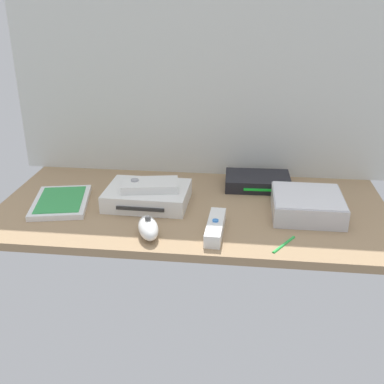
{
  "coord_description": "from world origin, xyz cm",
  "views": [
    {
      "loc": [
        12.53,
        -108.21,
        51.11
      ],
      "look_at": [
        0.0,
        0.0,
        4.0
      ],
      "focal_mm": 43.58,
      "sensor_mm": 36.0,
      "label": 1
    }
  ],
  "objects_px": {
    "mini_computer": "(307,205)",
    "network_router": "(257,181)",
    "game_case": "(61,202)",
    "remote_wand": "(215,227)",
    "stylus_pen": "(284,244)",
    "remote_classic_pad": "(150,185)",
    "remote_nunchuk": "(148,228)",
    "game_console": "(148,196)"
  },
  "relations": [
    {
      "from": "game_console",
      "to": "remote_wand",
      "type": "xyz_separation_m",
      "value": [
        0.19,
        -0.14,
        -0.01
      ]
    },
    {
      "from": "network_router",
      "to": "stylus_pen",
      "type": "bearing_deg",
      "value": -82.22
    },
    {
      "from": "remote_wand",
      "to": "stylus_pen",
      "type": "bearing_deg",
      "value": -11.75
    },
    {
      "from": "mini_computer",
      "to": "remote_nunchuk",
      "type": "relative_size",
      "value": 1.57
    },
    {
      "from": "game_console",
      "to": "network_router",
      "type": "xyz_separation_m",
      "value": [
        0.29,
        0.14,
        -0.0
      ]
    },
    {
      "from": "mini_computer",
      "to": "remote_classic_pad",
      "type": "bearing_deg",
      "value": 177.37
    },
    {
      "from": "game_console",
      "to": "remote_classic_pad",
      "type": "xyz_separation_m",
      "value": [
        0.01,
        -0.0,
        0.03
      ]
    },
    {
      "from": "game_case",
      "to": "game_console",
      "type": "bearing_deg",
      "value": -3.39
    },
    {
      "from": "remote_wand",
      "to": "remote_classic_pad",
      "type": "xyz_separation_m",
      "value": [
        -0.18,
        0.14,
        0.04
      ]
    },
    {
      "from": "mini_computer",
      "to": "remote_wand",
      "type": "distance_m",
      "value": 0.25
    },
    {
      "from": "remote_wand",
      "to": "remote_nunchuk",
      "type": "distance_m",
      "value": 0.15
    },
    {
      "from": "remote_nunchuk",
      "to": "network_router",
      "type": "bearing_deg",
      "value": 33.05
    },
    {
      "from": "mini_computer",
      "to": "remote_nunchuk",
      "type": "bearing_deg",
      "value": -157.39
    },
    {
      "from": "network_router",
      "to": "stylus_pen",
      "type": "distance_m",
      "value": 0.33
    },
    {
      "from": "game_console",
      "to": "game_case",
      "type": "height_order",
      "value": "game_console"
    },
    {
      "from": "stylus_pen",
      "to": "remote_wand",
      "type": "bearing_deg",
      "value": 166.15
    },
    {
      "from": "remote_wand",
      "to": "remote_nunchuk",
      "type": "relative_size",
      "value": 1.37
    },
    {
      "from": "network_router",
      "to": "remote_wand",
      "type": "xyz_separation_m",
      "value": [
        -0.1,
        -0.29,
        -0.0
      ]
    },
    {
      "from": "network_router",
      "to": "remote_classic_pad",
      "type": "distance_m",
      "value": 0.32
    },
    {
      "from": "remote_nunchuk",
      "to": "remote_classic_pad",
      "type": "bearing_deg",
      "value": 80.63
    },
    {
      "from": "game_console",
      "to": "remote_nunchuk",
      "type": "relative_size",
      "value": 1.97
    },
    {
      "from": "remote_classic_pad",
      "to": "stylus_pen",
      "type": "height_order",
      "value": "remote_classic_pad"
    },
    {
      "from": "mini_computer",
      "to": "remote_classic_pad",
      "type": "relative_size",
      "value": 1.1
    },
    {
      "from": "game_case",
      "to": "remote_wand",
      "type": "relative_size",
      "value": 1.43
    },
    {
      "from": "remote_nunchuk",
      "to": "remote_classic_pad",
      "type": "relative_size",
      "value": 0.7
    },
    {
      "from": "network_router",
      "to": "stylus_pen",
      "type": "height_order",
      "value": "network_router"
    },
    {
      "from": "game_console",
      "to": "network_router",
      "type": "bearing_deg",
      "value": 28.33
    },
    {
      "from": "game_console",
      "to": "remote_wand",
      "type": "height_order",
      "value": "game_console"
    },
    {
      "from": "mini_computer",
      "to": "network_router",
      "type": "relative_size",
      "value": 0.93
    },
    {
      "from": "game_console",
      "to": "mini_computer",
      "type": "relative_size",
      "value": 1.26
    },
    {
      "from": "game_console",
      "to": "remote_nunchuk",
      "type": "distance_m",
      "value": 0.18
    },
    {
      "from": "mini_computer",
      "to": "remote_classic_pad",
      "type": "distance_m",
      "value": 0.4
    },
    {
      "from": "remote_classic_pad",
      "to": "stylus_pen",
      "type": "bearing_deg",
      "value": -38.21
    },
    {
      "from": "network_router",
      "to": "game_console",
      "type": "bearing_deg",
      "value": -154.73
    },
    {
      "from": "remote_nunchuk",
      "to": "remote_classic_pad",
      "type": "height_order",
      "value": "remote_classic_pad"
    },
    {
      "from": "game_console",
      "to": "remote_classic_pad",
      "type": "relative_size",
      "value": 1.38
    },
    {
      "from": "network_router",
      "to": "game_case",
      "type": "bearing_deg",
      "value": -162.28
    },
    {
      "from": "mini_computer",
      "to": "stylus_pen",
      "type": "height_order",
      "value": "mini_computer"
    },
    {
      "from": "game_console",
      "to": "remote_classic_pad",
      "type": "height_order",
      "value": "remote_classic_pad"
    },
    {
      "from": "game_case",
      "to": "remote_wand",
      "type": "bearing_deg",
      "value": -26.86
    },
    {
      "from": "game_console",
      "to": "remote_wand",
      "type": "distance_m",
      "value": 0.23
    },
    {
      "from": "network_router",
      "to": "stylus_pen",
      "type": "xyz_separation_m",
      "value": [
        0.05,
        -0.33,
        -0.01
      ]
    }
  ]
}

